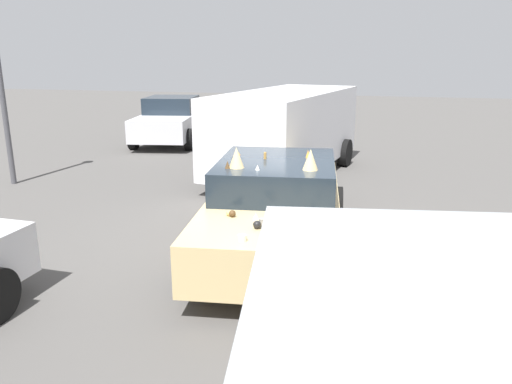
{
  "coord_description": "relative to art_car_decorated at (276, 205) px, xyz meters",
  "views": [
    {
      "loc": [
        -6.91,
        -1.49,
        2.89
      ],
      "look_at": [
        0.0,
        0.3,
        0.9
      ],
      "focal_mm": 34.71,
      "sensor_mm": 36.0,
      "label": 1
    }
  ],
  "objects": [
    {
      "name": "parked_sedan_near_left",
      "position": [
        8.44,
        5.46,
        0.04
      ],
      "size": [
        4.29,
        2.54,
        1.51
      ],
      "rotation": [
        0.0,
        0.0,
        3.32
      ],
      "color": "silver",
      "rests_on": "ground"
    },
    {
      "name": "ground_plane",
      "position": [
        -0.03,
        -0.0,
        -0.71
      ],
      "size": [
        60.0,
        60.0,
        0.0
      ],
      "primitive_type": "plane",
      "color": "#514F4C"
    },
    {
      "name": "art_car_decorated",
      "position": [
        0.0,
        0.0,
        0.0
      ],
      "size": [
        4.73,
        2.52,
        1.66
      ],
      "rotation": [
        0.0,
        0.0,
        3.27
      ],
      "color": "#D8BC7F",
      "rests_on": "ground"
    },
    {
      "name": "parked_van_far_left",
      "position": [
        4.81,
        0.78,
        0.45
      ],
      "size": [
        5.64,
        2.98,
        2.04
      ],
      "rotation": [
        0.0,
        0.0,
        2.96
      ],
      "color": "silver",
      "rests_on": "ground"
    }
  ]
}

